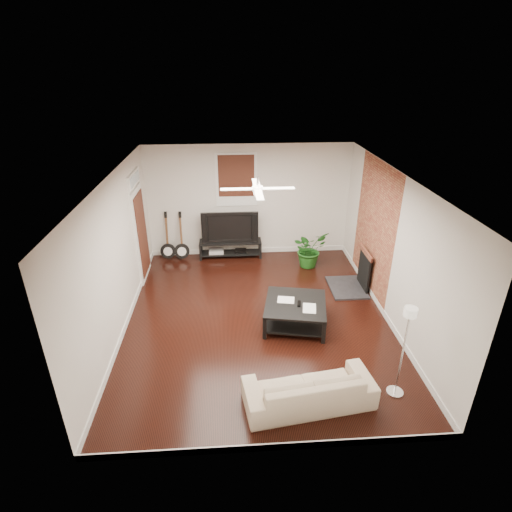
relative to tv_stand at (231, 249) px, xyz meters
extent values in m
cube|color=black|center=(0.49, -2.78, -0.22)|extent=(5.00, 6.00, 0.01)
cube|color=white|center=(0.49, -2.78, 2.58)|extent=(5.00, 6.00, 0.01)
cube|color=silver|center=(0.49, 0.22, 1.18)|extent=(5.00, 0.01, 2.80)
cube|color=silver|center=(0.49, -5.78, 1.18)|extent=(5.00, 0.01, 2.80)
cube|color=silver|center=(-2.01, -2.78, 1.18)|extent=(0.01, 6.00, 2.80)
cube|color=silver|center=(2.99, -2.78, 1.18)|extent=(0.01, 6.00, 2.80)
cube|color=brown|center=(2.98, -1.78, 1.18)|extent=(0.02, 2.20, 2.80)
cube|color=black|center=(2.69, -1.78, 0.24)|extent=(0.80, 1.10, 0.92)
cube|color=#35170E|center=(0.19, 0.19, 1.73)|extent=(1.00, 0.06, 1.30)
cube|color=white|center=(-1.97, -0.88, 1.03)|extent=(0.08, 1.00, 2.50)
cube|color=black|center=(0.00, 0.00, 0.00)|extent=(1.56, 0.42, 0.44)
imported|color=black|center=(0.00, 0.02, 0.62)|extent=(1.39, 0.18, 0.80)
cube|color=black|center=(1.18, -3.02, 0.02)|extent=(1.30, 1.30, 0.47)
imported|color=tan|center=(1.08, -5.00, 0.06)|extent=(1.96, 0.99, 0.55)
imported|color=#1D5A19|center=(1.89, -0.64, 0.23)|extent=(1.05, 1.01, 0.90)
camera|label=1|loc=(0.01, -9.35, 4.32)|focal=28.35mm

